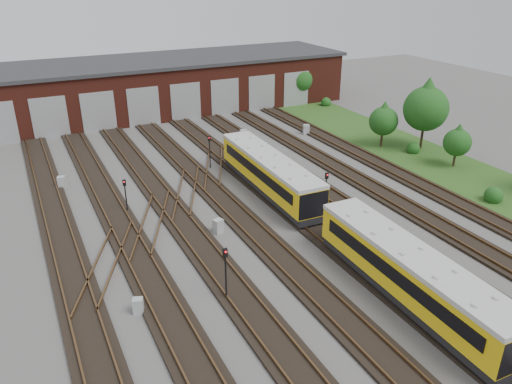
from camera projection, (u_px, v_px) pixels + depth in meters
name	position (u px, v px, depth m)	size (l,w,h in m)	color
ground	(326.00, 267.00, 30.40)	(120.00, 120.00, 0.00)	#44413F
track_network	(318.00, 261.00, 30.77)	(30.40, 70.00, 0.33)	black
maintenance_shed	(146.00, 86.00, 61.64)	(51.00, 12.50, 6.35)	#582016
grass_verge	(437.00, 163.00, 46.26)	(8.00, 55.00, 0.05)	#27501A
metro_train	(410.00, 274.00, 26.55)	(2.81, 45.69, 2.82)	black
signal_mast_0	(226.00, 268.00, 26.54)	(0.25, 0.24, 3.26)	black
signal_mast_1	(125.00, 191.00, 36.46)	(0.27, 0.25, 2.62)	black
signal_mast_2	(210.00, 148.00, 44.56)	(0.27, 0.26, 3.01)	black
signal_mast_3	(326.00, 185.00, 37.28)	(0.25, 0.23, 2.78)	black
relay_cabinet_0	(138.00, 306.00, 26.18)	(0.54, 0.45, 0.90)	#A6A9AB
relay_cabinet_1	(62.00, 182.00, 40.99)	(0.61, 0.51, 1.02)	#A6A9AB
relay_cabinet_2	(218.00, 226.00, 34.06)	(0.62, 0.51, 1.03)	#A6A9AB
relay_cabinet_3	(243.00, 135.00, 52.30)	(0.67, 0.56, 1.12)	#A6A9AB
relay_cabinet_4	(306.00, 129.00, 54.19)	(0.63, 0.53, 1.06)	#A6A9AB
tree_0	(300.00, 77.00, 65.26)	(3.30, 3.30, 5.48)	#2F2015
tree_1	(384.00, 118.00, 49.32)	(2.86, 2.86, 4.73)	#2F2015
tree_2	(427.00, 103.00, 48.17)	(4.33, 4.33, 7.18)	#2F2015
tree_3	(458.00, 139.00, 44.48)	(2.47, 2.47, 4.09)	#2F2015
bush_0	(494.00, 193.00, 38.54)	(1.42, 1.42, 1.42)	#1A4413
bush_1	(414.00, 147.00, 48.66)	(1.29, 1.29, 1.29)	#1A4413
bush_2	(326.00, 101.00, 65.13)	(1.31, 1.31, 1.31)	#1A4413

